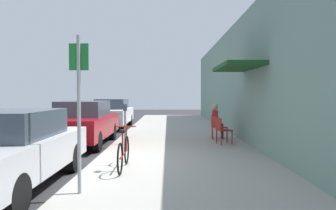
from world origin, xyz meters
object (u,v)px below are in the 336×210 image
parked_car_0 (8,149)px  cafe_chair_0 (222,129)px  cafe_chair_1 (218,126)px  seated_patron_2 (217,120)px  cafe_chair_2 (215,125)px  parked_car_1 (83,123)px  street_sign (79,101)px  parked_car_2 (112,113)px  bicycle_0 (124,153)px  parking_meter (125,121)px

parked_car_0 → cafe_chair_0: size_ratio=5.06×
cafe_chair_1 → seated_patron_2: (0.06, 0.58, 0.19)m
cafe_chair_0 → cafe_chair_2: same height
parked_car_1 → street_sign: bearing=-75.7°
parked_car_2 → cafe_chair_2: bearing=-45.7°
parked_car_2 → cafe_chair_1: size_ratio=5.06×
street_sign → bicycle_0: (0.49, 1.74, -1.16)m
street_sign → parked_car_1: bearing=104.3°
parked_car_2 → cafe_chair_0: size_ratio=5.06×
bicycle_0 → cafe_chair_2: size_ratio=1.97×
cafe_chair_1 → parked_car_1: bearing=-176.1°
parked_car_1 → bicycle_0: bearing=-64.4°
street_sign → seated_patron_2: size_ratio=2.02×
street_sign → seated_patron_2: (3.30, 6.80, -0.82)m
parked_car_0 → bicycle_0: 2.29m
parking_meter → cafe_chair_2: bearing=25.5°
bicycle_0 → cafe_chair_1: (2.75, 4.48, 0.14)m
cafe_chair_2 → parking_meter: bearing=-154.5°
parked_car_1 → cafe_chair_0: bearing=-7.6°
cafe_chair_2 → seated_patron_2: 0.20m
parked_car_0 → cafe_chair_2: (4.74, 6.17, -0.12)m
parking_meter → bicycle_0: (0.44, -3.55, -0.41)m
parked_car_0 → parked_car_2: 11.02m
cafe_chair_0 → cafe_chair_2: (-0.00, 1.55, 0.00)m
parked_car_2 → seated_patron_2: parked_car_2 is taller
cafe_chair_0 → seated_patron_2: seated_patron_2 is taller
parking_meter → street_sign: size_ratio=0.51×
parked_car_0 → cafe_chair_2: parked_car_0 is taller
parked_car_0 → bicycle_0: size_ratio=2.57×
parking_meter → cafe_chair_0: parking_meter is taller
seated_patron_2 → bicycle_0: bearing=-119.0°
parked_car_0 → bicycle_0: (1.99, 1.10, -0.27)m
street_sign → cafe_chair_0: street_sign is taller
parked_car_0 → seated_patron_2: parked_car_0 is taller
parked_car_1 → seated_patron_2: bearing=10.7°
parked_car_1 → street_sign: street_sign is taller
street_sign → seated_patron_2: 7.60m
parked_car_1 → cafe_chair_0: 4.78m
parked_car_1 → bicycle_0: size_ratio=2.57×
cafe_chair_1 → cafe_chair_2: same height
bicycle_0 → cafe_chair_1: bicycle_0 is taller
parked_car_0 → parked_car_2: parked_car_2 is taller
bicycle_0 → street_sign: bearing=-105.7°
cafe_chair_0 → cafe_chair_1: same height
parking_meter → bicycle_0: bearing=-83.0°
parking_meter → seated_patron_2: size_ratio=1.02×
cafe_chair_1 → parked_car_2: bearing=131.0°
cafe_chair_2 → cafe_chair_0: bearing=-89.9°
parked_car_1 → street_sign: 6.14m
parked_car_0 → parking_meter: size_ratio=3.33×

